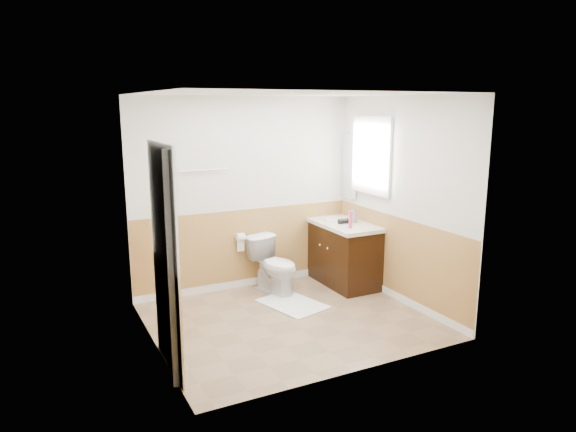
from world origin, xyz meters
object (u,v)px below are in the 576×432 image
bath_mat (293,304)px  soap_dispenser (353,216)px  vanity_cabinet (343,255)px  lotion_bottle (351,220)px  toilet (275,265)px

bath_mat → soap_dispenser: (1.10, 0.36, 0.93)m
vanity_cabinet → lotion_bottle: 0.65m
toilet → lotion_bottle: 1.14m
vanity_cabinet → soap_dispenser: size_ratio=6.04×
toilet → bath_mat: toilet is taller
vanity_cabinet → soap_dispenser: 0.56m
bath_mat → lotion_bottle: lotion_bottle is taller
bath_mat → soap_dispenser: bearing=18.0°
bath_mat → vanity_cabinet: vanity_cabinet is taller
toilet → vanity_cabinet: (0.98, -0.09, 0.04)m
lotion_bottle → bath_mat: bearing=-174.1°
toilet → bath_mat: size_ratio=0.90×
lotion_bottle → toilet: bearing=154.9°
lotion_bottle → soap_dispenser: 0.34m
toilet → lotion_bottle: lotion_bottle is taller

